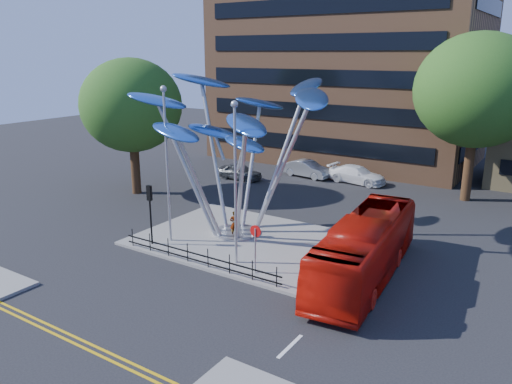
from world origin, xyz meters
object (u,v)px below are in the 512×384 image
Objects in this scene: traffic_light_island at (150,202)px; red_bus at (365,248)px; pedestrian at (234,224)px; parked_car_left at (240,172)px; tree_right at (478,91)px; tree_left at (131,106)px; leaf_sculpture at (236,121)px; street_lamp_right at (235,169)px; no_entry_sign_island at (255,241)px; parked_car_right at (357,175)px; parked_car_mid at (307,169)px; street_lamp_left at (167,152)px.

traffic_light_island is 11.95m from red_bus.
parked_car_left is (-7.91, 11.90, -0.25)m from pedestrian.
tree_left is (-22.00, -12.00, -1.24)m from tree_right.
parked_car_left is (-7.65, 11.32, -6.20)m from leaf_sculpture.
street_lamp_right reaches higher than traffic_light_island.
parked_car_left is at bearing 61.84° from tree_left.
traffic_light_island is at bearing -179.87° from no_entry_sign_island.
parked_car_right is (-7.32, 17.19, -0.81)m from red_bus.
parked_car_left is 6.00m from parked_car_mid.
leaf_sculpture is 1.45× the size of street_lamp_left.
parked_car_mid is at bearing -48.98° from parked_car_left.
parked_car_right is at bearing -64.60° from parked_car_left.
tree_left reaches higher than parked_car_left.
tree_left is 2.34× the size of parked_car_mid.
traffic_light_island reaches higher than red_bus.
parked_car_mid is at bearing -179.87° from tree_right.
traffic_light_island is at bearing -123.69° from tree_right.
parked_car_mid is at bearing 110.36° from no_entry_sign_island.
parked_car_left is (-4.72, 15.50, -1.94)m from traffic_light_island.
no_entry_sign_island is 20.78m from parked_car_mid.
parked_car_mid reaches higher than parked_car_left.
pedestrian is (0.26, -0.58, -5.95)m from leaf_sculpture.
street_lamp_right is at bearing -155.71° from parked_car_mid.
parked_car_right is (1.35, 15.67, -6.15)m from leaf_sculpture.
street_lamp_right is (2.57, -3.68, -1.78)m from leaf_sculpture.
leaf_sculpture is at bearing -123.31° from tree_right.
parked_car_right is at bearing 93.60° from street_lamp_right.
leaf_sculpture is at bearing 52.60° from street_lamp_left.
tree_left reaches higher than pedestrian.
traffic_light_island is at bearing -172.59° from red_bus.
no_entry_sign_island is 5.30m from pedestrian.
pedestrian is at bearing -66.16° from leaf_sculpture.
red_bus is at bearing -13.22° from tree_left.
tree_left reaches higher than leaf_sculpture.
parked_car_mid is (-5.72, 18.97, -4.37)m from street_lamp_right.
street_lamp_left reaches higher than parked_car_left.
tree_right reaches higher than traffic_light_island.
tree_right reaches higher than red_bus.
leaf_sculpture is 4.28m from street_lamp_left.
leaf_sculpture is 5.98m from pedestrian.
street_lamp_right is at bearing -170.35° from parked_car_right.
tree_left reaches higher than no_entry_sign_island.
tree_left is 16.04m from parked_car_mid.
red_bus is at bearing 131.81° from pedestrian.
tree_left is 0.94× the size of red_bus.
tree_right reaches higher than parked_car_mid.
red_bus is 7.12× the size of pedestrian.
tree_left reaches higher than traffic_light_island.
no_entry_sign_island is 19.45m from parked_car_left.
red_bus is (11.60, 2.66, -1.08)m from traffic_light_island.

